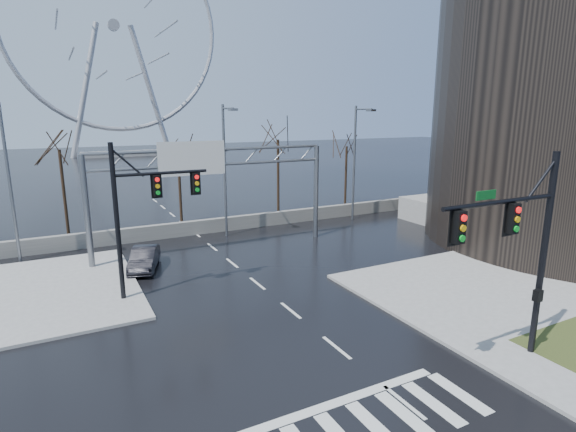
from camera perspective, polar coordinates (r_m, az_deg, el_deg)
ground at (r=19.16m, az=6.19°, el=-16.28°), size 260.00×260.00×0.00m
sidewalk_right_ext at (r=26.72m, az=22.04°, el=-8.34°), size 12.00×10.00×0.15m
sidewalk_far at (r=27.47m, az=-29.37°, el=-8.52°), size 10.00×12.00×0.15m
tower_podium at (r=44.99m, az=32.21°, el=0.19°), size 22.00×18.00×2.00m
barrier_wall at (r=36.20m, az=-11.60°, el=-1.43°), size 52.00×0.50×1.10m
signal_mast_near at (r=18.13m, az=27.68°, el=-2.79°), size 5.52×0.41×8.00m
signal_mast_far at (r=23.50m, az=-18.28°, el=1.22°), size 4.72×0.41×8.00m
sign_gantry at (r=30.47m, az=-10.01°, el=4.86°), size 16.36×0.40×7.60m
streetlight_left at (r=32.27m, az=-32.05°, el=4.81°), size 0.50×2.55×10.00m
streetlight_mid at (r=34.15m, az=-7.89°, el=6.97°), size 0.50×2.55×10.00m
streetlight_right at (r=39.82m, az=8.72°, el=7.76°), size 0.50×2.55×10.00m
tree_left at (r=37.48m, az=-26.94°, el=6.36°), size 3.75×3.75×7.50m
tree_center at (r=39.69m, az=-13.73°, el=6.49°), size 3.25×3.25×6.50m
tree_right at (r=41.76m, az=-1.28°, el=8.58°), size 3.90×3.90×7.80m
tree_far_right at (r=46.33m, az=7.43°, el=7.90°), size 3.40×3.40×6.80m
ferris_wheel at (r=111.07m, az=-21.20°, el=20.71°), size 45.00×6.00×50.91m
car at (r=28.92m, az=-17.79°, el=-5.17°), size 2.67×4.32×1.34m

